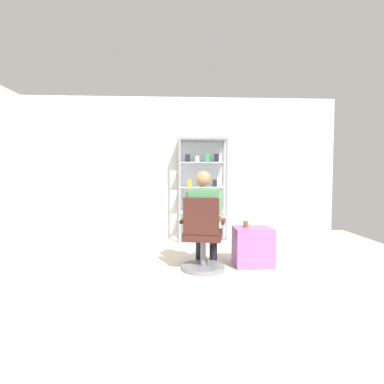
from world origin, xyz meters
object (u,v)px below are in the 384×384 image
(seated_shopkeeper, at_px, (204,214))
(storage_crate, at_px, (253,246))
(office_chair, at_px, (203,241))
(display_cabinet_main, at_px, (202,189))
(tea_glass, at_px, (246,224))

(seated_shopkeeper, xyz_separation_m, storage_crate, (0.67, 0.06, -0.45))
(office_chair, bearing_deg, storage_crate, 17.53)
(seated_shopkeeper, bearing_deg, display_cabinet_main, 86.08)
(seated_shopkeeper, bearing_deg, tea_glass, 9.10)
(display_cabinet_main, relative_size, seated_shopkeeper, 1.47)
(office_chair, relative_size, seated_shopkeeper, 0.74)
(office_chair, relative_size, tea_glass, 10.48)
(display_cabinet_main, height_order, storage_crate, display_cabinet_main)
(seated_shopkeeper, relative_size, storage_crate, 2.49)
(office_chair, relative_size, storage_crate, 1.85)
(display_cabinet_main, xyz_separation_m, tea_glass, (0.46, -1.64, -0.40))
(display_cabinet_main, distance_m, tea_glass, 1.75)
(storage_crate, height_order, tea_glass, tea_glass)
(display_cabinet_main, xyz_separation_m, office_chair, (-0.15, -1.89, -0.57))
(office_chair, height_order, seated_shopkeeper, seated_shopkeeper)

